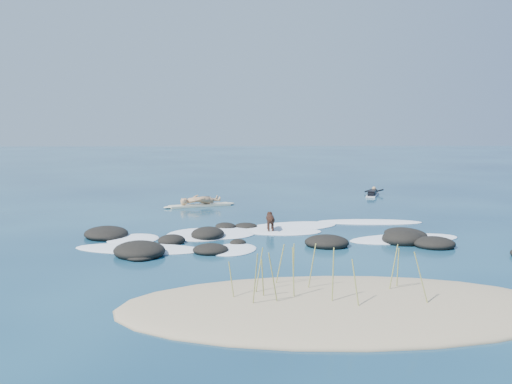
{
  "coord_description": "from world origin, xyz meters",
  "views": [
    {
      "loc": [
        -2.12,
        -19.07,
        3.61
      ],
      "look_at": [
        -1.22,
        4.0,
        0.9
      ],
      "focal_mm": 40.0,
      "sensor_mm": 36.0,
      "label": 1
    }
  ],
  "objects": [
    {
      "name": "sand_dune",
      "position": [
        0.0,
        -8.2,
        0.0
      ],
      "size": [
        9.0,
        4.4,
        0.6
      ],
      "primitive_type": "ellipsoid",
      "color": "#9E8966",
      "rests_on": "ground"
    },
    {
      "name": "dog",
      "position": [
        -0.89,
        0.02,
        0.44
      ],
      "size": [
        0.27,
        1.05,
        0.67
      ],
      "rotation": [
        0.0,
        0.0,
        1.58
      ],
      "color": "black",
      "rests_on": "ground"
    },
    {
      "name": "ground",
      "position": [
        0.0,
        0.0,
        0.0
      ],
      "size": [
        160.0,
        160.0,
        0.0
      ],
      "primitive_type": "plane",
      "color": "#0A2642",
      "rests_on": "ground"
    },
    {
      "name": "breaking_foam",
      "position": [
        -1.12,
        -0.51,
        0.01
      ],
      "size": [
        12.25,
        6.35,
        0.12
      ],
      "color": "white",
      "rests_on": "ground"
    },
    {
      "name": "paddling_surfer_rig",
      "position": [
        5.03,
        9.83,
        0.13
      ],
      "size": [
        1.3,
        2.23,
        0.39
      ],
      "rotation": [
        0.0,
        0.0,
        1.23
      ],
      "color": "silver",
      "rests_on": "ground"
    },
    {
      "name": "standing_surfer_rig",
      "position": [
        -3.64,
        6.2,
        0.75
      ],
      "size": [
        3.19,
        1.59,
        1.9
      ],
      "rotation": [
        0.0,
        0.0,
        0.39
      ],
      "color": "beige",
      "rests_on": "ground"
    },
    {
      "name": "dune_grass",
      "position": [
        -0.57,
        -8.15,
        0.65
      ],
      "size": [
        3.82,
        1.77,
        1.19
      ],
      "color": "#919548",
      "rests_on": "ground"
    },
    {
      "name": "reef_rocks",
      "position": [
        -0.96,
        -2.04,
        0.11
      ],
      "size": [
        13.9,
        6.09,
        0.53
      ],
      "color": "black",
      "rests_on": "ground"
    }
  ]
}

